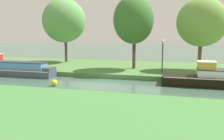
% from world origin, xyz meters
% --- Properties ---
extents(ground_plane, '(120.00, 120.00, 0.00)m').
position_xyz_m(ground_plane, '(0.00, 0.00, 0.00)').
color(ground_plane, '#3F5D4D').
extents(riverbank_far, '(72.00, 10.00, 0.40)m').
position_xyz_m(riverbank_far, '(0.00, 7.00, 0.20)').
color(riverbank_far, '#4A763A').
rests_on(riverbank_far, ground_plane).
extents(riverbank_near, '(72.00, 10.00, 0.40)m').
position_xyz_m(riverbank_near, '(0.00, -9.00, 0.20)').
color(riverbank_near, '#407A3A').
rests_on(riverbank_near, ground_plane).
extents(slate_narrowboat, '(7.27, 1.47, 1.94)m').
position_xyz_m(slate_narrowboat, '(-8.21, 1.20, 0.62)').
color(slate_narrowboat, '#434C5D').
rests_on(slate_narrowboat, ground_plane).
extents(willow_tree_left, '(5.05, 4.60, 7.31)m').
position_xyz_m(willow_tree_left, '(-7.13, 8.87, 5.19)').
color(willow_tree_left, brown).
rests_on(willow_tree_left, riverbank_far).
extents(willow_tree_centre, '(3.77, 3.68, 6.86)m').
position_xyz_m(willow_tree_centre, '(1.69, 5.36, 5.02)').
color(willow_tree_centre, brown).
rests_on(willow_tree_centre, riverbank_far).
extents(willow_tree_right, '(4.54, 3.47, 6.63)m').
position_xyz_m(willow_tree_right, '(7.79, 6.55, 4.79)').
color(willow_tree_right, brown).
rests_on(willow_tree_right, riverbank_far).
extents(lamp_post, '(0.24, 0.24, 2.88)m').
position_xyz_m(lamp_post, '(4.55, 3.77, 2.21)').
color(lamp_post, '#333338').
rests_on(lamp_post, riverbank_far).
extents(mooring_post_near, '(0.16, 0.16, 0.74)m').
position_xyz_m(mooring_post_near, '(-8.12, 2.78, 0.77)').
color(mooring_post_near, brown).
rests_on(mooring_post_near, riverbank_far).
extents(channel_buoy, '(0.47, 0.47, 0.47)m').
position_xyz_m(channel_buoy, '(-2.83, -1.74, 0.24)').
color(channel_buoy, yellow).
rests_on(channel_buoy, ground_plane).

